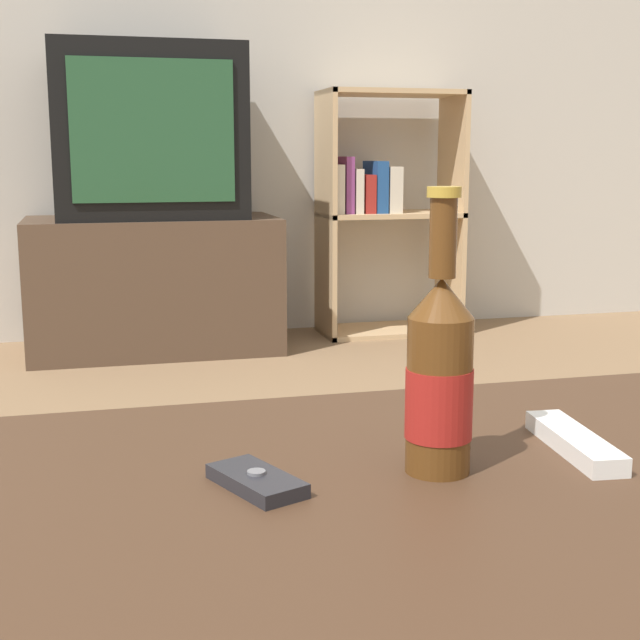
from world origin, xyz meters
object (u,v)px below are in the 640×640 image
object	(u,v)px
television	(149,133)
beer_bottle	(439,376)
tv_stand	(154,285)
bookshelf	(382,207)
remote_control	(574,442)
cell_phone	(257,481)

from	to	relation	value
television	beer_bottle	bearing A→B (deg)	-87.99
tv_stand	bookshelf	xyz separation A→B (m)	(0.96, 0.10, 0.28)
beer_bottle	remote_control	xyz separation A→B (m)	(0.16, 0.02, -0.09)
television	cell_phone	size ratio (longest dim) A/B	6.00
tv_stand	remote_control	bearing A→B (deg)	-84.49
tv_stand	beer_bottle	distance (m)	2.70
cell_phone	bookshelf	bearing A→B (deg)	46.84
tv_stand	beer_bottle	xyz separation A→B (m)	(0.09, -2.68, 0.29)
television	beer_bottle	xyz separation A→B (m)	(0.09, -2.68, -0.29)
tv_stand	beer_bottle	world-z (taller)	beer_bottle
beer_bottle	bookshelf	bearing A→B (deg)	72.77
tv_stand	remote_control	size ratio (longest dim) A/B	5.44
remote_control	television	bearing A→B (deg)	101.02
television	bookshelf	bearing A→B (deg)	6.40
cell_phone	remote_control	xyz separation A→B (m)	(0.34, 0.02, 0.00)
television	remote_control	xyz separation A→B (m)	(0.26, -2.66, -0.38)
bookshelf	cell_phone	size ratio (longest dim) A/B	8.74
bookshelf	cell_phone	bearing A→B (deg)	-110.57
bookshelf	remote_control	distance (m)	2.85
television	bookshelf	world-z (taller)	television
beer_bottle	television	bearing A→B (deg)	92.01
beer_bottle	cell_phone	bearing A→B (deg)	-179.83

